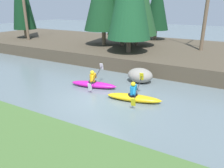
# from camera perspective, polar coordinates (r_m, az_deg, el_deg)

# --- Properties ---
(ground_plane) EXTENTS (90.00, 90.00, 0.00)m
(ground_plane) POSITION_cam_1_polar(r_m,az_deg,el_deg) (10.93, -3.26, -4.38)
(ground_plane) COLOR slate
(riverbank_far) EXTENTS (44.00, 11.42, 0.99)m
(riverbank_far) POSITION_cam_1_polar(r_m,az_deg,el_deg) (19.96, 13.07, 8.00)
(riverbank_far) COLOR #4C4233
(riverbank_far) RESTS_ON ground
(conifer_tree_mid_right) EXTENTS (2.58, 2.58, 6.28)m
(conifer_tree_mid_right) POSITION_cam_1_polar(r_m,az_deg,el_deg) (23.79, 11.71, 20.02)
(conifer_tree_mid_right) COLOR #7A664C
(conifer_tree_mid_right) RESTS_ON riverbank_far
(bare_tree_upstream) EXTENTS (3.90, 3.85, 7.11)m
(bare_tree_upstream) POSITION_cam_1_polar(r_m,az_deg,el_deg) (24.77, -21.78, 18.39)
(bare_tree_upstream) COLOR brown
(bare_tree_upstream) RESTS_ON riverbank_far
(bare_tree_mid_upstream) EXTENTS (3.77, 3.72, 6.85)m
(bare_tree_mid_upstream) POSITION_cam_1_polar(r_m,az_deg,el_deg) (19.15, 23.60, 17.65)
(bare_tree_mid_upstream) COLOR brown
(bare_tree_mid_upstream) RESTS_ON riverbank_far
(kayaker_lead) EXTENTS (2.79, 2.06, 1.20)m
(kayaker_lead) POSITION_cam_1_polar(r_m,az_deg,el_deg) (10.84, 5.83, -3.39)
(kayaker_lead) COLOR yellow
(kayaker_lead) RESTS_ON ground
(kayaker_middle) EXTENTS (2.79, 2.06, 1.20)m
(kayaker_middle) POSITION_cam_1_polar(r_m,az_deg,el_deg) (12.60, -4.79, 0.09)
(kayaker_middle) COLOR #C61999
(kayaker_middle) RESTS_ON ground
(boulder_midstream) EXTENTS (1.55, 1.21, 0.88)m
(boulder_midstream) POSITION_cam_1_polar(r_m,az_deg,el_deg) (13.44, 7.35, 2.27)
(boulder_midstream) COLOR gray
(boulder_midstream) RESTS_ON ground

